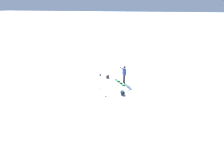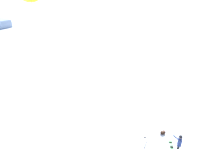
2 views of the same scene
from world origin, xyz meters
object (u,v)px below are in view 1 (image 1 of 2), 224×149
object	(u,v)px
snowboarder	(124,73)
gear_bag_small	(108,76)
camera_tripod	(100,79)
snowboard	(120,83)
gear_bag_large	(123,92)

from	to	relation	value
snowboarder	gear_bag_small	distance (m)	2.12
camera_tripod	gear_bag_small	bearing A→B (deg)	88.52
snowboarder	gear_bag_small	size ratio (longest dim) A/B	3.05
camera_tripod	gear_bag_small	world-z (taller)	camera_tripod
camera_tripod	gear_bag_small	xyz separation A→B (m)	(0.06, 2.47, -0.88)
snowboarder	snowboard	bearing A→B (deg)	-176.59
snowboarder	gear_bag_small	bearing A→B (deg)	154.17
snowboard	camera_tripod	world-z (taller)	camera_tripod
gear_bag_large	gear_bag_small	world-z (taller)	gear_bag_large
camera_tripod	snowboard	bearing A→B (deg)	48.74
gear_bag_small	snowboard	bearing A→B (deg)	-32.50
snowboard	snowboarder	bearing A→B (deg)	3.41
gear_bag_large	camera_tripod	world-z (taller)	camera_tripod
gear_bag_large	gear_bag_small	bearing A→B (deg)	123.13
snowboard	camera_tripod	bearing A→B (deg)	-131.26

